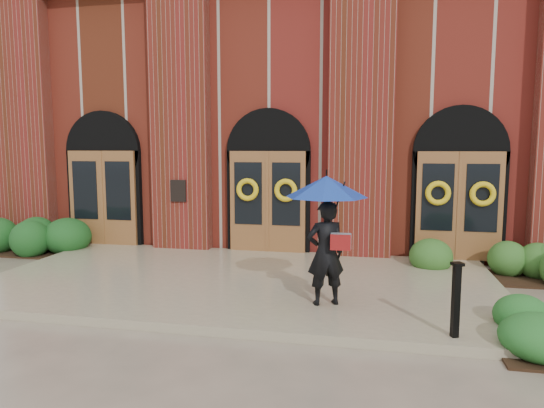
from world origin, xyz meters
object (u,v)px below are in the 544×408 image
(hedge_wall_left, at_px, (22,235))
(hedge_wall_right, at_px, (500,262))
(man_with_umbrella, at_px, (326,215))
(metal_post, at_px, (456,298))

(hedge_wall_left, height_order, hedge_wall_right, hedge_wall_left)
(man_with_umbrella, relative_size, metal_post, 2.04)
(man_with_umbrella, distance_m, hedge_wall_left, 9.01)
(metal_post, bearing_deg, hedge_wall_right, 68.61)
(man_with_umbrella, bearing_deg, metal_post, 128.06)
(metal_post, height_order, hedge_wall_left, metal_post)
(hedge_wall_right, bearing_deg, metal_post, -111.39)
(metal_post, distance_m, hedge_wall_left, 11.06)
(hedge_wall_left, distance_m, hedge_wall_right, 11.73)
(man_with_umbrella, xyz_separation_m, hedge_wall_left, (-8.33, 3.22, -1.21))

